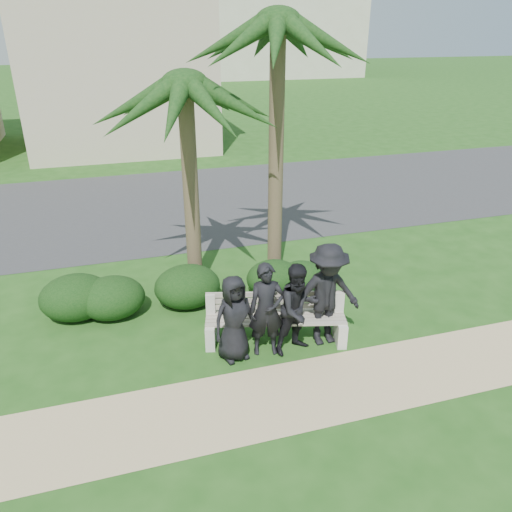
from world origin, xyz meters
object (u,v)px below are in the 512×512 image
object	(u,v)px
man_d	(327,295)
palm_right	(278,25)
man_c	(298,309)
man_a	(234,318)
park_bench	(275,322)
palm_left	(185,86)
man_b	(267,310)

from	to	relation	value
man_d	palm_right	bearing A→B (deg)	86.97
man_c	palm_right	xyz separation A→B (m)	(0.62, 3.10, 4.42)
man_a	park_bench	bearing A→B (deg)	4.45
palm_left	park_bench	bearing A→B (deg)	-69.54
man_a	man_c	size ratio (longest dim) A/B	0.93
man_b	man_c	distance (m)	0.55
park_bench	man_c	distance (m)	0.64
palm_left	palm_right	world-z (taller)	palm_right
park_bench	palm_right	size ratio (longest dim) A/B	0.42
man_b	palm_right	xyz separation A→B (m)	(1.17, 3.01, 4.40)
man_a	man_c	xyz separation A→B (m)	(1.11, -0.10, 0.06)
park_bench	man_b	xyz separation A→B (m)	(-0.25, -0.28, 0.46)
man_a	man_d	xyz separation A→B (m)	(1.68, -0.01, 0.19)
man_b	palm_right	size ratio (longest dim) A/B	0.27
man_b	man_d	world-z (taller)	man_d
man_a	palm_left	size ratio (longest dim) A/B	0.30
park_bench	man_a	bearing A→B (deg)	-147.23
palm_right	man_d	bearing A→B (deg)	-91.04
palm_right	man_c	bearing A→B (deg)	-101.34
man_b	palm_right	world-z (taller)	palm_right
man_c	man_d	xyz separation A→B (m)	(0.57, 0.09, 0.13)
man_c	palm_left	world-z (taller)	palm_left
man_a	palm_left	distance (m)	4.48
man_c	man_a	bearing A→B (deg)	159.65
man_c	palm_right	world-z (taller)	palm_right
man_a	man_d	world-z (taller)	man_d
palm_right	park_bench	bearing A→B (deg)	-108.43
palm_right	palm_left	bearing A→B (deg)	-176.13
park_bench	palm_left	bearing A→B (deg)	125.41
man_b	palm_left	xyz separation A→B (m)	(-0.72, 2.89, 3.36)
man_b	man_d	xyz separation A→B (m)	(1.11, 0.00, 0.11)
park_bench	man_d	world-z (taller)	man_d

